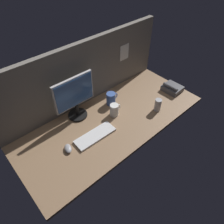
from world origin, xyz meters
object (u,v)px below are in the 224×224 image
object	(u,v)px
mug_ceramic_white	(114,110)
desk_phone	(172,88)
mouse	(68,149)
mug_steel	(158,105)
mug_ceramic_blue	(111,99)
monitor	(75,96)
keyboard	(95,136)

from	to	relation	value
mug_ceramic_white	desk_phone	xyz separation A→B (cm)	(71.19, -13.79, -2.95)
mouse	desk_phone	bearing A→B (deg)	17.37
mouse	mug_steel	distance (cm)	93.10
mouse	mug_ceramic_blue	size ratio (longest dim) A/B	0.73
monitor	keyboard	size ratio (longest dim) A/B	1.14
mug_steel	mug_ceramic_blue	bearing A→B (deg)	126.70
monitor	keyboard	bearing A→B (deg)	-96.98
desk_phone	mug_steel	bearing A→B (deg)	-165.81
keyboard	mug_ceramic_white	size ratio (longest dim) A/B	3.03
monitor	mug_steel	size ratio (longest dim) A/B	3.27
mug_ceramic_blue	mug_ceramic_white	xyz separation A→B (cm)	(-8.23, -13.95, -0.37)
mouse	mug_ceramic_white	world-z (taller)	mug_ceramic_white
monitor	mouse	size ratio (longest dim) A/B	4.38
keyboard	desk_phone	xyz separation A→B (cm)	(101.77, -4.80, 2.19)
monitor	desk_phone	xyz separation A→B (cm)	(97.86, -36.68, -19.87)
mug_ceramic_blue	mug_steel	distance (cm)	45.82
mug_ceramic_blue	mug_steel	world-z (taller)	mug_ceramic_blue
mouse	desk_phone	world-z (taller)	desk_phone
keyboard	mug_ceramic_blue	bearing A→B (deg)	32.00
monitor	mug_steel	distance (cm)	79.01
mouse	mug_ceramic_blue	xyz separation A→B (cm)	(63.99, 19.50, 4.81)
mug_ceramic_white	desk_phone	distance (cm)	72.57
monitor	desk_phone	bearing A→B (deg)	-20.55
monitor	keyboard	world-z (taller)	monitor
mug_steel	desk_phone	distance (cm)	36.84
desk_phone	mouse	bearing A→B (deg)	176.29
mug_ceramic_white	mouse	bearing A→B (deg)	-174.31
monitor	mug_steel	bearing A→B (deg)	-36.25
mug_ceramic_blue	desk_phone	distance (cm)	68.88
mug_ceramic_white	monitor	bearing A→B (deg)	139.38
mouse	mug_ceramic_white	xyz separation A→B (cm)	(55.76, 5.55, 4.44)
monitor	mug_ceramic_white	bearing A→B (deg)	-40.62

